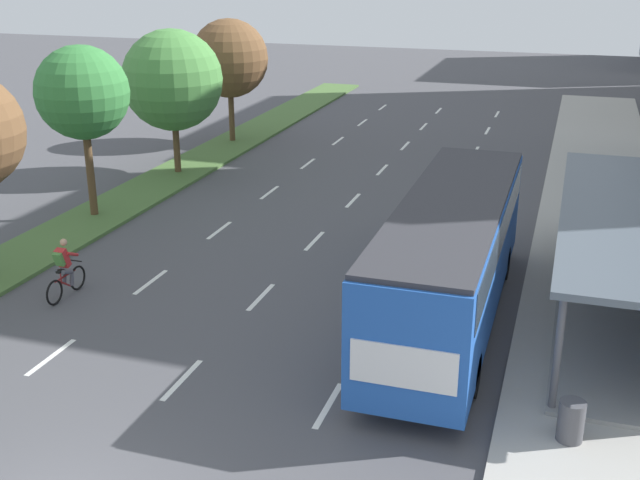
# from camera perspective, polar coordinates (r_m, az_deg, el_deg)

# --- Properties ---
(median_strip) EXTENTS (2.60, 52.00, 0.12)m
(median_strip) POSITION_cam_1_polar(r_m,az_deg,el_deg) (34.50, -10.82, 4.39)
(median_strip) COLOR #4C7038
(median_strip) RESTS_ON ground
(sidewalk_right) EXTENTS (4.50, 52.00, 0.15)m
(sidewalk_right) POSITION_cam_1_polar(r_m,az_deg,el_deg) (30.50, 19.63, 1.49)
(sidewalk_right) COLOR #ADAAA3
(sidewalk_right) RESTS_ON ground
(lane_divider_left) EXTENTS (0.14, 45.22, 0.01)m
(lane_divider_left) POSITION_cam_1_polar(r_m,az_deg,el_deg) (29.99, -5.32, 2.16)
(lane_divider_left) COLOR white
(lane_divider_left) RESTS_ON ground
(lane_divider_center) EXTENTS (0.14, 45.22, 0.01)m
(lane_divider_center) POSITION_cam_1_polar(r_m,az_deg,el_deg) (28.85, 1.09, 1.51)
(lane_divider_center) COLOR white
(lane_divider_center) RESTS_ON ground
(lane_divider_right) EXTENTS (0.14, 45.22, 0.01)m
(lane_divider_right) POSITION_cam_1_polar(r_m,az_deg,el_deg) (28.09, 7.94, 0.80)
(lane_divider_right) COLOR white
(lane_divider_right) RESTS_ON ground
(bus_shelter) EXTENTS (2.90, 11.78, 2.86)m
(bus_shelter) POSITION_cam_1_polar(r_m,az_deg,el_deg) (21.94, 21.13, -0.86)
(bus_shelter) COLOR gray
(bus_shelter) RESTS_ON sidewalk_right
(bus) EXTENTS (2.54, 11.29, 3.37)m
(bus) POSITION_cam_1_polar(r_m,az_deg,el_deg) (20.45, 9.39, -0.61)
(bus) COLOR #2356B2
(bus) RESTS_ON ground
(cyclist) EXTENTS (0.46, 1.82, 1.71)m
(cyclist) POSITION_cam_1_polar(r_m,az_deg,el_deg) (23.26, -17.87, -2.13)
(cyclist) COLOR black
(cyclist) RESTS_ON ground
(median_tree_third) EXTENTS (3.27, 3.27, 6.07)m
(median_tree_third) POSITION_cam_1_polar(r_m,az_deg,el_deg) (29.17, -16.71, 10.07)
(median_tree_third) COLOR brown
(median_tree_third) RESTS_ON median_strip
(median_tree_fourth) EXTENTS (4.23, 4.23, 6.07)m
(median_tree_fourth) POSITION_cam_1_polar(r_m,az_deg,el_deg) (34.46, -10.56, 11.22)
(median_tree_fourth) COLOR brown
(median_tree_fourth) RESTS_ON median_strip
(median_tree_fifth) EXTENTS (3.82, 3.82, 5.99)m
(median_tree_fifth) POSITION_cam_1_polar(r_m,az_deg,el_deg) (40.09, -6.53, 12.82)
(median_tree_fifth) COLOR brown
(median_tree_fifth) RESTS_ON median_strip
(trash_bin) EXTENTS (0.52, 0.52, 0.85)m
(trash_bin) POSITION_cam_1_polar(r_m,az_deg,el_deg) (16.62, 17.58, -12.28)
(trash_bin) COLOR #4C4C51
(trash_bin) RESTS_ON sidewalk_right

